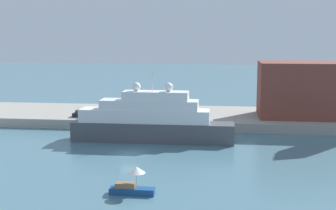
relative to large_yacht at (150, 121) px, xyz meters
name	(u,v)px	position (x,y,z in m)	size (l,w,h in m)	color
ground	(129,154)	(-1.72, -8.34, -3.25)	(400.00, 400.00, 0.00)	slate
quay_dock	(156,117)	(-1.72, 17.44, -2.42)	(110.00, 19.56, 1.67)	gray
large_yacht	(150,121)	(0.00, 0.00, 0.00)	(25.70, 4.19, 11.00)	#4C4C51
small_motorboat	(132,184)	(2.01, -24.90, -2.10)	(4.83, 1.89, 3.05)	navy
harbor_building	(302,90)	(25.86, 16.06, 3.49)	(15.74, 10.19, 10.15)	brown
parked_car	(84,114)	(-14.28, 11.19, -1.03)	(4.14, 1.88, 1.28)	black
person_figure	(114,112)	(-8.91, 12.58, -0.74)	(0.36, 0.36, 1.80)	#4C4C4C
mooring_bollard	(160,118)	(0.38, 9.05, -1.15)	(0.55, 0.55, 0.87)	black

